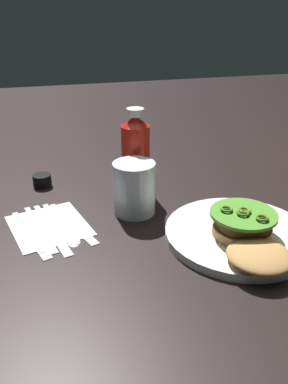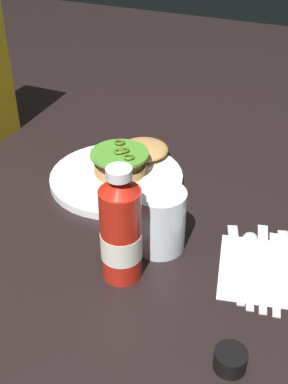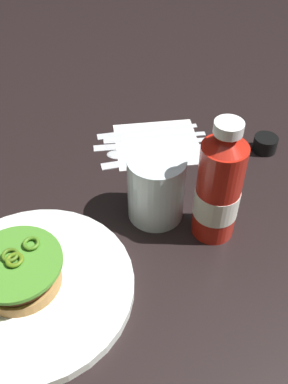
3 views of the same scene
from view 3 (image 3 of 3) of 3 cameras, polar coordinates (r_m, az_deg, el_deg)
name	(u,v)px [view 3 (image 3 of 3)]	position (r m, az deg, el deg)	size (l,w,h in m)	color
ground_plane	(158,222)	(0.68, 1.87, -4.06)	(3.00, 3.00, 0.00)	black
dinner_plate	(32,287)	(0.62, -14.64, -12.18)	(0.28, 0.28, 0.02)	white
ketchup_bottle	(218,189)	(0.62, 9.88, 0.41)	(0.07, 0.07, 0.20)	red
water_glass	(156,187)	(0.65, 1.63, 0.61)	(0.09, 0.09, 0.11)	silver
condiment_cup	(265,144)	(0.84, 15.83, 6.19)	(0.04, 0.04, 0.03)	black
napkin	(157,143)	(0.83, 1.77, 6.50)	(0.16, 0.14, 0.00)	white
butter_knife	(141,130)	(0.86, -0.38, 8.20)	(0.20, 0.07, 0.00)	silver
fork_utensil	(146,136)	(0.84, 0.22, 7.47)	(0.20, 0.06, 0.00)	silver
steak_knife	(143,143)	(0.82, -0.11, 6.54)	(0.22, 0.06, 0.00)	silver
spoon_utensil	(143,150)	(0.81, -0.08, 5.58)	(0.19, 0.06, 0.00)	silver
table_knife	(147,158)	(0.79, 0.45, 4.55)	(0.19, 0.08, 0.00)	silver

